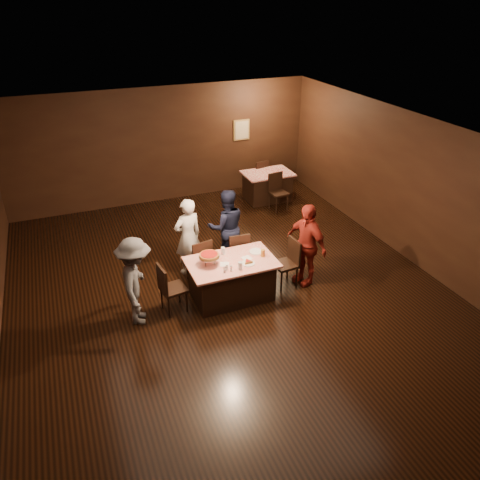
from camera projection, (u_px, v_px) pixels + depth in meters
name	position (u px, v px, depth m)	size (l,w,h in m)	color
room	(232.00, 192.00, 7.77)	(10.00, 10.04, 3.02)	black
main_table	(232.00, 279.00, 8.63)	(1.60, 1.00, 0.77)	red
back_table	(267.00, 186.00, 12.65)	(1.30, 0.90, 0.77)	#A20C0A
chair_far_left	(198.00, 260.00, 9.06)	(0.42, 0.42, 0.95)	black
chair_far_right	(237.00, 252.00, 9.33)	(0.42, 0.42, 0.95)	black
chair_end_left	(173.00, 288.00, 8.22)	(0.42, 0.42, 0.95)	black
chair_end_right	(285.00, 263.00, 8.94)	(0.42, 0.42, 0.95)	black
chair_back_near	(279.00, 192.00, 12.04)	(0.42, 0.42, 0.95)	black
chair_back_far	(258.00, 176.00, 13.10)	(0.42, 0.42, 0.95)	black
diner_white_jacket	(188.00, 237.00, 9.21)	(0.59, 0.38, 1.60)	silver
diner_navy_hoodie	(227.00, 227.00, 9.57)	(0.79, 0.61, 1.62)	black
diner_grey_knit	(136.00, 281.00, 7.82)	(1.03, 0.59, 1.60)	#535458
diner_red_shirt	(306.00, 244.00, 8.88)	(0.97, 0.40, 1.66)	maroon
pizza_stand	(209.00, 256.00, 8.26)	(0.38, 0.38, 0.22)	black
plate_with_slice	(248.00, 262.00, 8.37)	(0.25, 0.25, 0.06)	white
plate_empty	(256.00, 251.00, 8.74)	(0.25, 0.25, 0.01)	white
glass_front_left	(240.00, 266.00, 8.18)	(0.08, 0.08, 0.14)	silver
glass_amber	(263.00, 253.00, 8.57)	(0.08, 0.08, 0.14)	#BF7F26
glass_back	(223.00, 251.00, 8.64)	(0.08, 0.08, 0.14)	silver
condiments	(228.00, 269.00, 8.13)	(0.17, 0.10, 0.09)	silver
napkin_center	(247.00, 258.00, 8.54)	(0.16, 0.16, 0.01)	white
napkin_left	(225.00, 264.00, 8.35)	(0.16, 0.16, 0.01)	white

